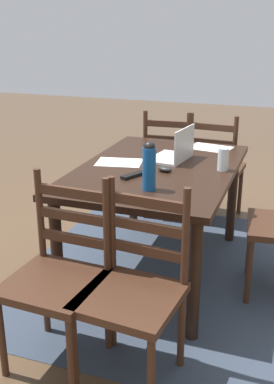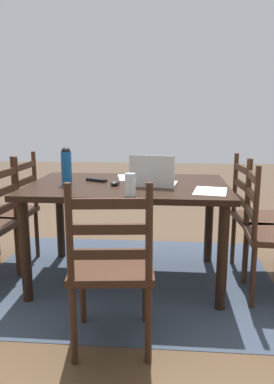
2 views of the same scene
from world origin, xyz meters
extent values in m
plane|color=brown|center=(0.00, 0.00, 0.00)|extent=(14.00, 14.00, 0.00)
cube|color=#333D4C|center=(0.00, 0.00, 0.00)|extent=(2.22, 1.75, 0.01)
cube|color=black|center=(0.00, 0.00, 0.73)|extent=(1.46, 0.97, 0.04)
cylinder|color=black|center=(-0.65, -0.40, 0.36)|extent=(0.07, 0.07, 0.71)
cylinder|color=black|center=(0.65, -0.40, 0.36)|extent=(0.07, 0.07, 0.71)
cylinder|color=black|center=(-0.65, 0.40, 0.36)|extent=(0.07, 0.07, 0.71)
cylinder|color=black|center=(0.65, 0.40, 0.36)|extent=(0.07, 0.07, 0.71)
cube|color=#3D2316|center=(-1.06, 0.19, 0.45)|extent=(0.47, 0.47, 0.04)
cylinder|color=#3D2316|center=(-1.26, 0.02, 0.21)|extent=(0.04, 0.04, 0.43)
cylinder|color=#3D2316|center=(-1.24, 0.40, 0.21)|extent=(0.04, 0.04, 0.43)
cylinder|color=#3D2316|center=(-0.88, -0.01, 0.21)|extent=(0.04, 0.04, 0.43)
cylinder|color=#3D2316|center=(-0.86, 0.37, 0.21)|extent=(0.04, 0.04, 0.43)
cylinder|color=#3D2316|center=(-0.87, -0.01, 0.70)|extent=(0.04, 0.04, 0.50)
cylinder|color=#3D2316|center=(-0.85, 0.37, 0.70)|extent=(0.04, 0.04, 0.50)
cube|color=#3D2316|center=(-0.86, 0.18, 0.60)|extent=(0.05, 0.36, 0.05)
cube|color=#3D2316|center=(-0.86, 0.18, 0.72)|extent=(0.05, 0.36, 0.05)
cube|color=#3D2316|center=(-0.86, 0.18, 0.85)|extent=(0.05, 0.36, 0.05)
cube|color=#3D2316|center=(-1.06, -0.19, 0.45)|extent=(0.47, 0.47, 0.04)
cylinder|color=#3D2316|center=(-1.24, -0.40, 0.21)|extent=(0.04, 0.04, 0.43)
cylinder|color=#3D2316|center=(-1.27, -0.02, 0.21)|extent=(0.04, 0.04, 0.43)
cylinder|color=#3D2316|center=(-0.86, -0.37, 0.21)|extent=(0.04, 0.04, 0.43)
cylinder|color=#3D2316|center=(-0.89, 0.01, 0.21)|extent=(0.04, 0.04, 0.43)
cylinder|color=#3D2316|center=(-0.85, -0.37, 0.70)|extent=(0.04, 0.04, 0.50)
cylinder|color=#3D2316|center=(-0.88, 0.01, 0.70)|extent=(0.04, 0.04, 0.50)
cube|color=#3D2316|center=(-0.86, -0.18, 0.60)|extent=(0.05, 0.36, 0.05)
cube|color=#3D2316|center=(-0.86, -0.18, 0.72)|extent=(0.05, 0.36, 0.05)
cube|color=#3D2316|center=(-0.86, -0.18, 0.85)|extent=(0.05, 0.36, 0.05)
cube|color=#3D2316|center=(1.06, -0.19, 0.45)|extent=(0.46, 0.46, 0.04)
cylinder|color=#3D2316|center=(1.26, -0.01, 0.21)|extent=(0.04, 0.04, 0.43)
cylinder|color=#3D2316|center=(1.24, -0.39, 0.21)|extent=(0.04, 0.04, 0.43)
cylinder|color=#3D2316|center=(0.88, 0.01, 0.21)|extent=(0.04, 0.04, 0.43)
cylinder|color=#3D2316|center=(0.86, -0.37, 0.21)|extent=(0.04, 0.04, 0.43)
cylinder|color=#3D2316|center=(0.87, 0.01, 0.70)|extent=(0.04, 0.04, 0.50)
cylinder|color=#3D2316|center=(0.85, -0.37, 0.70)|extent=(0.04, 0.04, 0.50)
cube|color=#3D2316|center=(0.86, -0.18, 0.60)|extent=(0.04, 0.36, 0.05)
cube|color=#3D2316|center=(0.86, -0.18, 0.72)|extent=(0.04, 0.36, 0.05)
cube|color=#3D2316|center=(0.86, -0.18, 0.85)|extent=(0.04, 0.36, 0.05)
cylinder|color=#3D2316|center=(0.21, 0.65, 0.21)|extent=(0.04, 0.04, 0.43)
cylinder|color=#3D2316|center=(-0.17, 0.61, 0.21)|extent=(0.04, 0.04, 0.43)
cube|color=#3D2316|center=(1.06, 0.19, 0.45)|extent=(0.48, 0.48, 0.04)
cylinder|color=#3D2316|center=(1.27, 0.37, 0.21)|extent=(0.04, 0.04, 0.43)
cylinder|color=#3D2316|center=(1.23, -0.01, 0.21)|extent=(0.04, 0.04, 0.43)
cylinder|color=#3D2316|center=(0.89, 0.40, 0.21)|extent=(0.04, 0.04, 0.43)
cylinder|color=#3D2316|center=(0.85, 0.02, 0.21)|extent=(0.04, 0.04, 0.43)
cylinder|color=#3D2316|center=(0.88, 0.40, 0.70)|extent=(0.04, 0.04, 0.50)
cylinder|color=#3D2316|center=(0.84, 0.02, 0.70)|extent=(0.04, 0.04, 0.50)
cube|color=#3D2316|center=(0.86, 0.21, 0.60)|extent=(0.06, 0.36, 0.05)
cube|color=#3D2316|center=(0.86, 0.21, 0.72)|extent=(0.06, 0.36, 0.05)
cube|color=#3D2316|center=(0.86, 0.21, 0.85)|extent=(0.06, 0.36, 0.05)
cube|color=silver|center=(-0.20, 0.02, 0.76)|extent=(0.35, 0.27, 0.02)
cube|color=silver|center=(-0.18, 0.13, 0.88)|extent=(0.32, 0.06, 0.21)
cube|color=#A5CCEA|center=(-0.18, 0.12, 0.88)|extent=(0.29, 0.05, 0.19)
cylinder|color=#145199|center=(0.44, 0.08, 0.88)|extent=(0.07, 0.07, 0.24)
sphere|color=black|center=(0.44, 0.08, 1.00)|extent=(0.07, 0.07, 0.07)
cylinder|color=silver|center=(-0.06, 0.41, 0.83)|extent=(0.07, 0.07, 0.14)
ellipsoid|color=black|center=(0.09, 0.07, 0.77)|extent=(0.09, 0.11, 0.03)
cube|color=black|center=(0.25, -0.08, 0.76)|extent=(0.17, 0.11, 0.02)
cube|color=white|center=(0.00, -0.27, 0.76)|extent=(0.26, 0.33, 0.00)
cube|color=white|center=(-0.58, 0.23, 0.76)|extent=(0.26, 0.33, 0.00)
camera|label=1|loc=(2.81, 0.84, 1.65)|focal=44.36mm
camera|label=2|loc=(-0.29, 2.67, 1.26)|focal=34.46mm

